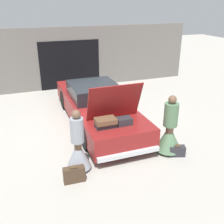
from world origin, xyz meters
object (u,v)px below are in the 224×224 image
Objects in this scene: person_right at (169,133)px; suitcase_beside_left_person at (74,175)px; car at (97,106)px; person_left at (78,149)px; suitcase_beside_right_person at (177,151)px.

person_right is 2.77m from suitcase_beside_left_person.
person_left is at bearing -116.49° from car.
person_right is at bearing 112.90° from suitcase_beside_right_person.
suitcase_beside_left_person is 2.83m from suitcase_beside_right_person.
car is 3.16m from suitcase_beside_right_person.
person_left is 2.66m from suitcase_beside_right_person.
suitcase_beside_right_person is (0.11, -0.27, -0.43)m from person_right.
car reaches higher than person_right.
suitcase_beside_left_person is at bearing 96.44° from person_right.
person_left is at bearing 63.65° from suitcase_beside_left_person.
person_left is 0.62m from suitcase_beside_left_person.
suitcase_beside_left_person is (-1.47, -2.94, -0.39)m from car.
person_left is 3.42× the size of suitcase_beside_right_person.
person_right reaches higher than suitcase_beside_left_person.
car reaches higher than suitcase_beside_right_person.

